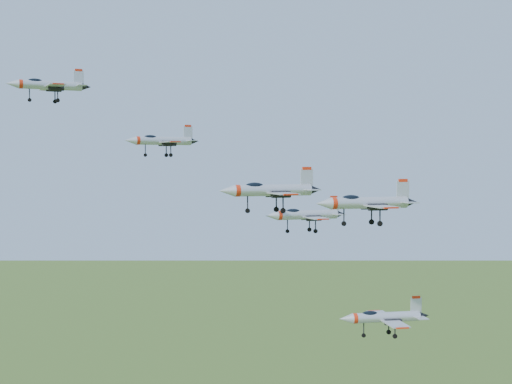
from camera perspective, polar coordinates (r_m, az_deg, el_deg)
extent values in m
cylinder|color=#ADB1BA|center=(113.12, -16.11, 8.20)|extent=(9.26, 4.02, 1.34)
cone|color=#ADB1BA|center=(112.32, -18.94, 8.21)|extent=(2.17, 1.83, 1.34)
cone|color=black|center=(114.13, -13.43, 8.18)|extent=(1.72, 1.51, 1.14)
ellipsoid|color=black|center=(112.81, -17.26, 8.46)|extent=(2.45, 1.59, 0.85)
cube|color=#ADB1BA|center=(110.30, -15.75, 8.22)|extent=(3.61, 5.04, 0.14)
cube|color=#ADB1BA|center=(115.96, -16.25, 7.93)|extent=(3.61, 5.04, 0.14)
cube|color=#ADB1BA|center=(114.05, -14.00, 8.88)|extent=(1.51, 0.57, 2.17)
cube|color=red|center=(114.18, -14.00, 9.45)|extent=(1.13, 0.47, 0.36)
cylinder|color=#ADB1BA|center=(97.09, -7.40, 4.08)|extent=(7.67, 3.36, 1.11)
cone|color=#ADB1BA|center=(95.72, -10.03, 4.09)|extent=(1.80, 1.52, 1.11)
cone|color=black|center=(98.59, -4.95, 4.07)|extent=(1.42, 1.26, 0.94)
ellipsoid|color=black|center=(96.52, -8.46, 4.33)|extent=(2.03, 1.32, 0.70)
cube|color=#ADB1BA|center=(94.87, -6.84, 3.99)|extent=(3.00, 4.18, 0.12)
cube|color=#ADB1BA|center=(99.41, -7.75, 3.92)|extent=(3.00, 4.18, 0.12)
cube|color=#ADB1BA|center=(98.29, -5.46, 4.74)|extent=(1.25, 0.48, 1.79)
cube|color=red|center=(98.34, -5.46, 5.29)|extent=(0.93, 0.39, 0.30)
cylinder|color=#ADB1BA|center=(89.34, 1.37, 0.14)|extent=(10.14, 3.14, 1.45)
cone|color=#ADB1BA|center=(87.50, -2.35, 0.09)|extent=(2.23, 1.77, 1.45)
cone|color=black|center=(91.46, 4.79, 0.19)|extent=(1.75, 1.48, 1.23)
ellipsoid|color=black|center=(88.53, -0.13, 0.48)|extent=(2.60, 1.45, 0.92)
cube|color=#ADB1BA|center=(86.50, 2.20, -0.12)|extent=(3.36, 5.27, 0.16)
cube|color=#ADB1BA|center=(92.37, 0.85, 0.05)|extent=(3.36, 5.27, 0.16)
cube|color=#ADB1BA|center=(90.93, 4.08, 1.13)|extent=(1.67, 0.42, 2.34)
cube|color=red|center=(90.91, 4.09, 1.90)|extent=(1.24, 0.36, 0.39)
cylinder|color=#ADB1BA|center=(112.62, 4.12, -1.83)|extent=(10.12, 3.18, 1.45)
cone|color=#ADB1BA|center=(110.45, 1.24, -1.90)|extent=(2.23, 1.78, 1.45)
cone|color=black|center=(114.97, 6.79, -1.75)|extent=(1.75, 1.48, 1.23)
ellipsoid|color=black|center=(111.66, 2.96, -1.58)|extent=(2.59, 1.45, 0.92)
cube|color=#ADB1BA|center=(109.87, 4.86, -2.08)|extent=(3.38, 5.27, 0.16)
cube|color=#ADB1BA|center=(115.60, 3.63, -1.85)|extent=(3.38, 5.27, 0.16)
cube|color=#ADB1BA|center=(114.35, 6.24, -1.01)|extent=(1.67, 0.42, 2.34)
cube|color=red|center=(114.29, 6.24, -0.40)|extent=(1.23, 0.37, 0.39)
cylinder|color=#ADB1BA|center=(90.84, 9.04, -0.85)|extent=(10.33, 2.67, 1.48)
cone|color=#ADB1BA|center=(88.50, 5.42, -0.92)|extent=(2.20, 1.71, 1.48)
cone|color=black|center=(93.42, 12.35, -0.79)|extent=(1.73, 1.43, 1.26)
ellipsoid|color=black|center=(89.81, 7.59, -0.53)|extent=(2.61, 1.35, 0.94)
cube|color=#ADB1BA|center=(88.07, 10.03, -1.15)|extent=(3.18, 5.27, 0.16)
cube|color=#ADB1BA|center=(93.85, 8.37, -0.92)|extent=(3.18, 5.27, 0.16)
cube|color=#ADB1BA|center=(92.78, 11.67, 0.14)|extent=(1.71, 0.34, 2.39)
cube|color=red|center=(92.74, 11.68, 0.91)|extent=(1.26, 0.30, 0.40)
cylinder|color=#ADB1BA|center=(107.45, 10.36, -9.82)|extent=(10.26, 1.81, 1.48)
cone|color=#ADB1BA|center=(105.47, 7.20, -10.03)|extent=(2.09, 1.54, 1.48)
cone|color=black|center=(109.64, 13.29, -9.60)|extent=(1.63, 1.31, 1.25)
ellipsoid|color=black|center=(106.49, 9.09, -9.62)|extent=(2.53, 1.14, 0.94)
cube|color=#ADB1BA|center=(104.69, 11.10, -10.31)|extent=(2.77, 5.08, 0.16)
cube|color=#ADB1BA|center=(110.49, 9.88, -9.62)|extent=(2.77, 5.08, 0.16)
cube|color=#ADB1BA|center=(108.84, 12.69, -8.86)|extent=(1.71, 0.19, 2.38)
cube|color=red|center=(108.60, 12.69, -8.21)|extent=(1.25, 0.20, 0.40)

